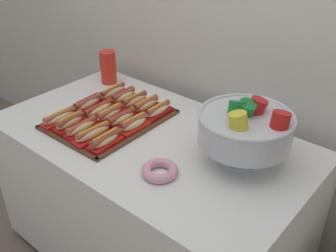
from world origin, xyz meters
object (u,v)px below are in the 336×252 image
Objects in this scene: hot_dog_0 at (60,117)px; hot_dog_4 at (105,140)px; hot_dog_8 at (121,119)px; hot_dog_1 at (70,122)px; hot_dog_2 at (81,128)px; hot_dog_10 at (113,92)px; serving_tray at (110,120)px; hot_dog_12 at (134,101)px; hot_dog_13 at (146,105)px; punch_bowl at (246,128)px; hot_dog_11 at (123,96)px; hot_dog_9 at (133,124)px; hot_dog_14 at (158,110)px; hot_dog_5 at (88,104)px; hot_dog_3 at (93,134)px; donut at (160,170)px; buffet_table at (151,197)px; hot_dog_6 at (98,109)px; cup_stack at (108,67)px.

hot_dog_4 is (0.30, 0.00, 0.00)m from hot_dog_0.
hot_dog_1 is at bearing -131.41° from hot_dog_8.
hot_dog_10 is (-0.15, 0.33, 0.00)m from hot_dog_2.
hot_dog_12 is (-0.00, 0.16, 0.03)m from serving_tray.
hot_dog_13 is 0.57m from punch_bowl.
hot_dog_0 is at bearing -101.94° from hot_dog_11.
hot_dog_14 is at bearing 90.86° from hot_dog_9.
hot_dog_0 is at bearing -89.14° from hot_dog_5.
hot_dog_3 is 0.36m from donut.
punch_bowl is at bearing -4.29° from hot_dog_12.
hot_dog_11 is at bearing -179.14° from hot_dog_14.
hot_dog_10 reaches higher than hot_dog_2.
buffet_table is 0.47m from hot_dog_12.
hot_dog_2 is 0.44m from donut.
hot_dog_6 is (-0.23, 0.16, -0.00)m from hot_dog_4.
hot_dog_9 is (0.07, 0.00, -0.00)m from hot_dog_8.
hot_dog_3 is 0.40m from hot_dog_10.
hot_dog_10 is 0.22m from cup_stack.
donut is (0.22, -0.18, 0.37)m from buffet_table.
hot_dog_5 and hot_dog_8 have the same top height.
serving_tray is at bearing -131.41° from hot_dog_14.
cup_stack reaches higher than hot_dog_1.
hot_dog_0 is 1.09× the size of hot_dog_8.
hot_dog_11 is (0.07, 0.33, 0.00)m from hot_dog_0.
punch_bowl is at bearing 8.74° from hot_dog_5.
hot_dog_8 is 0.17m from hot_dog_13.
cup_stack is at bearing 131.23° from hot_dog_3.
hot_dog_1 is 1.04× the size of hot_dog_11.
hot_dog_6 is at bearing -131.41° from hot_dog_13.
hot_dog_5 is at bearing 165.42° from donut.
hot_dog_14 is (-0.00, 0.33, 0.00)m from hot_dog_4.
hot_dog_0 is 0.30m from hot_dog_4.
hot_dog_11 reaches higher than hot_dog_2.
hot_dog_2 is at bearing -113.58° from hot_dog_14.
hot_dog_4 is 0.57m from punch_bowl.
hot_dog_14 is at bearing 174.12° from punch_bowl.
hot_dog_5 is at bearing 144.61° from hot_dog_3.
punch_bowl is at bearing -3.30° from hot_dog_10.
hot_dog_6 is at bearing -113.58° from hot_dog_12.
hot_dog_0 is at bearing -113.58° from hot_dog_12.
hot_dog_6 is 0.17m from hot_dog_11.
hot_dog_12 is at bearing -179.14° from hot_dog_14.
hot_dog_14 is (0.07, 0.00, -0.00)m from hot_dog_13.
punch_bowl reaches higher than hot_dog_8.
hot_dog_14 is (0.15, 0.17, 0.03)m from serving_tray.
hot_dog_10 reaches higher than hot_dog_14.
hot_dog_11 reaches higher than hot_dog_10.
hot_dog_1 is 0.36m from hot_dog_13.
hot_dog_1 is (-0.30, -0.19, 0.39)m from buffet_table.
punch_bowl is (0.78, 0.28, 0.12)m from hot_dog_0.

